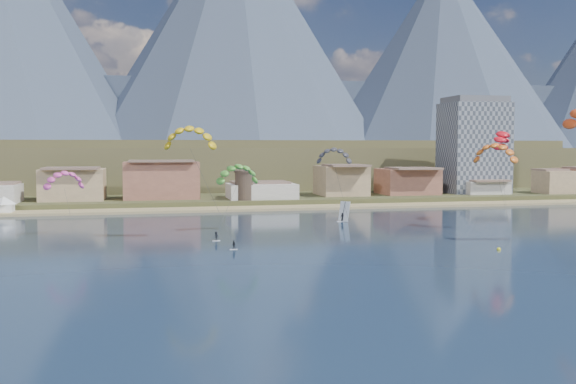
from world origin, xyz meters
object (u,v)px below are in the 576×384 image
Objects in this scene: apartment_tower at (474,146)px; kitesurfer_yellow at (190,134)px; watchtower at (244,185)px; buoy at (499,249)px; windsurfer at (343,215)px; kitesurfer_green at (238,172)px.

kitesurfer_yellow is at bearing -142.18° from apartment_tower.
watchtower is 91.11m from buoy.
kitesurfer_yellow reaches higher than watchtower.
windsurfer is at bearing -67.16° from watchtower.
kitesurfer_green is 26.26× the size of buoy.
apartment_tower is 1.86× the size of kitesurfer_green.
kitesurfer_green is at bearing -142.95° from apartment_tower.
buoy is (13.10, -44.92, -1.37)m from windsurfer.
windsurfer is at bearing 31.44° from kitesurfer_yellow.
kitesurfer_yellow is 5.10× the size of windsurfer.
windsurfer is (36.38, 22.24, -18.01)m from kitesurfer_yellow.
windsurfer is 7.14× the size of buoy.
apartment_tower is 84.94m from windsurfer.
kitesurfer_yellow is 1.39× the size of kitesurfer_green.
kitesurfer_yellow is (-99.20, -77.01, 1.67)m from apartment_tower.
watchtower is 67.16m from kitesurfer_yellow.
buoy is at bearing -39.41° from kitesurfer_green.
kitesurfer_green is at bearing -99.74° from watchtower.
windsurfer is (26.33, 12.52, -10.77)m from kitesurfer_green.
kitesurfer_yellow reaches higher than buoy.
apartment_tower reaches higher than watchtower.
apartment_tower is at bearing 37.82° from kitesurfer_yellow.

